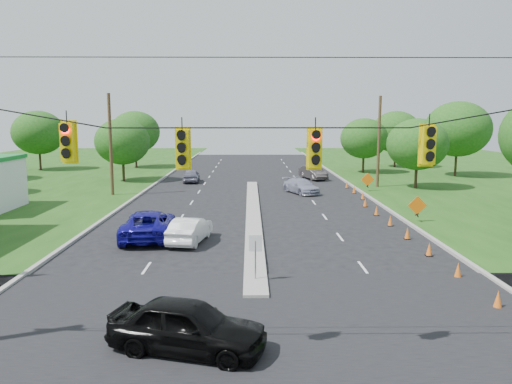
{
  "coord_description": "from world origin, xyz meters",
  "views": [
    {
      "loc": [
        -0.22,
        -14.17,
        6.85
      ],
      "look_at": [
        0.11,
        13.09,
        2.8
      ],
      "focal_mm": 35.0,
      "sensor_mm": 36.0,
      "label": 1
    }
  ],
  "objects": [
    {
      "name": "white_sedan",
      "position": [
        -3.56,
        12.93,
        0.71
      ],
      "size": [
        2.23,
        4.49,
        1.42
      ],
      "primitive_type": "imported",
      "rotation": [
        0.0,
        0.0,
        2.96
      ],
      "color": "white",
      "rests_on": "ground"
    },
    {
      "name": "tree_4",
      "position": [
        -28.0,
        52.0,
        4.96
      ],
      "size": [
        6.72,
        6.72,
        7.84
      ],
      "color": "black",
      "rests_on": "ground"
    },
    {
      "name": "silver_car_oncoming",
      "position": [
        -6.54,
        39.27,
        0.71
      ],
      "size": [
        1.88,
        4.24,
        1.42
      ],
      "primitive_type": "imported",
      "rotation": [
        0.0,
        0.0,
        3.19
      ],
      "color": "slate",
      "rests_on": "ground"
    },
    {
      "name": "work_sign_1",
      "position": [
        10.8,
        18.0,
        1.09
      ],
      "size": [
        1.27,
        0.58,
        1.37
      ],
      "color": "black",
      "rests_on": "ground"
    },
    {
      "name": "work_sign_2",
      "position": [
        10.8,
        32.0,
        1.09
      ],
      "size": [
        1.27,
        0.58,
        1.37
      ],
      "color": "black",
      "rests_on": "ground"
    },
    {
      "name": "cone_0",
      "position": [
        8.76,
        3.0,
        0.35
      ],
      "size": [
        0.32,
        0.32,
        0.7
      ],
      "primitive_type": "cone",
      "color": "orange",
      "rests_on": "ground"
    },
    {
      "name": "tree_9",
      "position": [
        16.0,
        34.0,
        4.34
      ],
      "size": [
        5.88,
        5.88,
        6.86
      ],
      "color": "black",
      "rests_on": "ground"
    },
    {
      "name": "curb_left",
      "position": [
        -10.1,
        30.0,
        0.0
      ],
      "size": [
        0.25,
        110.0,
        0.16
      ],
      "primitive_type": "cube",
      "color": "gray",
      "rests_on": "ground"
    },
    {
      "name": "ground",
      "position": [
        0.0,
        0.0,
        0.0
      ],
      "size": [
        160.0,
        160.0,
        0.0
      ],
      "primitive_type": "plane",
      "color": "black",
      "rests_on": "ground"
    },
    {
      "name": "utility_pole_far_right",
      "position": [
        12.5,
        35.0,
        4.5
      ],
      "size": [
        0.28,
        0.28,
        9.0
      ],
      "primitive_type": "cylinder",
      "color": "#422D1C",
      "rests_on": "ground"
    },
    {
      "name": "tree_6",
      "position": [
        -16.0,
        55.0,
        4.96
      ],
      "size": [
        6.72,
        6.72,
        7.84
      ],
      "color": "black",
      "rests_on": "ground"
    },
    {
      "name": "dark_car_receding",
      "position": [
        6.9,
        41.59,
        0.77
      ],
      "size": [
        2.97,
        4.93,
        1.54
      ],
      "primitive_type": "imported",
      "rotation": [
        0.0,
        0.0,
        0.31
      ],
      "color": "#2F2B2C",
      "rests_on": "ground"
    },
    {
      "name": "tree_5",
      "position": [
        -14.0,
        40.0,
        4.34
      ],
      "size": [
        5.88,
        5.88,
        6.86
      ],
      "color": "black",
      "rests_on": "ground"
    },
    {
      "name": "tree_10",
      "position": [
        24.0,
        44.0,
        5.58
      ],
      "size": [
        7.56,
        7.56,
        8.82
      ],
      "color": "black",
      "rests_on": "ground"
    },
    {
      "name": "tree_12",
      "position": [
        14.0,
        48.0,
        4.34
      ],
      "size": [
        5.88,
        5.88,
        6.86
      ],
      "color": "black",
      "rests_on": "ground"
    },
    {
      "name": "cone_1",
      "position": [
        8.76,
        6.5,
        0.35
      ],
      "size": [
        0.32,
        0.32,
        0.7
      ],
      "primitive_type": "cone",
      "color": "orange",
      "rests_on": "ground"
    },
    {
      "name": "curb_right",
      "position": [
        10.1,
        30.0,
        0.0
      ],
      "size": [
        0.25,
        110.0,
        0.16
      ],
      "primitive_type": "cube",
      "color": "gray",
      "rests_on": "ground"
    },
    {
      "name": "median_sign",
      "position": [
        0.0,
        6.0,
        1.46
      ],
      "size": [
        0.55,
        0.06,
        2.05
      ],
      "color": "gray",
      "rests_on": "ground"
    },
    {
      "name": "cone_5",
      "position": [
        8.76,
        20.5,
        0.35
      ],
      "size": [
        0.32,
        0.32,
        0.7
      ],
      "primitive_type": "cone",
      "color": "orange",
      "rests_on": "ground"
    },
    {
      "name": "median",
      "position": [
        0.0,
        21.0,
        0.0
      ],
      "size": [
        1.0,
        34.0,
        0.18
      ],
      "primitive_type": "cube",
      "color": "gray",
      "rests_on": "ground"
    },
    {
      "name": "cone_7",
      "position": [
        9.36,
        27.5,
        0.35
      ],
      "size": [
        0.32,
        0.32,
        0.7
      ],
      "primitive_type": "cone",
      "color": "orange",
      "rests_on": "ground"
    },
    {
      "name": "cone_2",
      "position": [
        8.76,
        10.0,
        0.35
      ],
      "size": [
        0.32,
        0.32,
        0.7
      ],
      "primitive_type": "cone",
      "color": "orange",
      "rests_on": "ground"
    },
    {
      "name": "silver_car_far",
      "position": [
        4.47,
        31.08,
        0.67
      ],
      "size": [
        3.55,
        4.98,
        1.34
      ],
      "primitive_type": "imported",
      "rotation": [
        0.0,
        0.0,
        0.41
      ],
      "color": "#9294AD",
      "rests_on": "ground"
    },
    {
      "name": "cross_street",
      "position": [
        0.0,
        0.0,
        0.0
      ],
      "size": [
        160.0,
        14.0,
        0.02
      ],
      "primitive_type": "cube",
      "color": "black",
      "rests_on": "ground"
    },
    {
      "name": "cone_8",
      "position": [
        9.36,
        31.0,
        0.35
      ],
      "size": [
        0.32,
        0.32,
        0.7
      ],
      "primitive_type": "cone",
      "color": "orange",
      "rests_on": "ground"
    },
    {
      "name": "cone_6",
      "position": [
        8.76,
        24.0,
        0.35
      ],
      "size": [
        0.32,
        0.32,
        0.7
      ],
      "primitive_type": "cone",
      "color": "orange",
      "rests_on": "ground"
    },
    {
      "name": "black_sedan",
      "position": [
        -2.07,
        -0.24,
        0.8
      ],
      "size": [
        5.03,
        3.1,
        1.6
      ],
      "primitive_type": "imported",
      "rotation": [
        0.0,
        0.0,
        1.3
      ],
      "color": "black",
      "rests_on": "ground"
    },
    {
      "name": "blue_pickup",
      "position": [
        -6.04,
        13.87,
        0.82
      ],
      "size": [
        3.14,
        6.07,
        1.64
      ],
      "primitive_type": "imported",
      "rotation": [
        0.0,
        0.0,
        3.21
      ],
      "color": "#120C83",
      "rests_on": "ground"
    },
    {
      "name": "signal_span",
      "position": [
        -0.05,
        -1.0,
        4.97
      ],
      "size": [
        25.6,
        0.32,
        9.0
      ],
      "color": "#422D1C",
      "rests_on": "ground"
    },
    {
      "name": "cone_4",
      "position": [
        8.76,
        17.0,
        0.35
      ],
      "size": [
        0.32,
        0.32,
        0.7
      ],
      "primitive_type": "cone",
      "color": "orange",
      "rests_on": "ground"
    },
    {
      "name": "cone_9",
      "position": [
        9.36,
        34.5,
        0.35
      ],
      "size": [
        0.32,
        0.32,
        0.7
      ],
      "primitive_type": "cone",
      "color": "orange",
      "rests_on": "ground"
    },
    {
      "name": "utility_pole_far_left",
      "position": [
        -12.5,
        30.0,
        4.5
      ],
      "size": [
        0.28,
        0.28,
        9.0
      ],
      "primitive_type": "cylinder",
      "color": "#422D1C",
      "rests_on": "ground"
    },
    {
      "name": "cone_3",
      "position": [
        8.76,
        13.5,
        0.35
      ],
      "size": [
        0.32,
        0.32,
        0.7
      ],
      "primitive_type": "cone",
      "color": "orange",
      "rests_on": "ground"
    },
    {
      "name": "tree_11",
      "position": [
        20.0,
        55.0,
        4.96
      ],
      "size": [
        6.72,
        6.72,
        7.84
      ],
      "color": "black",
      "rests_on": "ground"
    }
  ]
}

